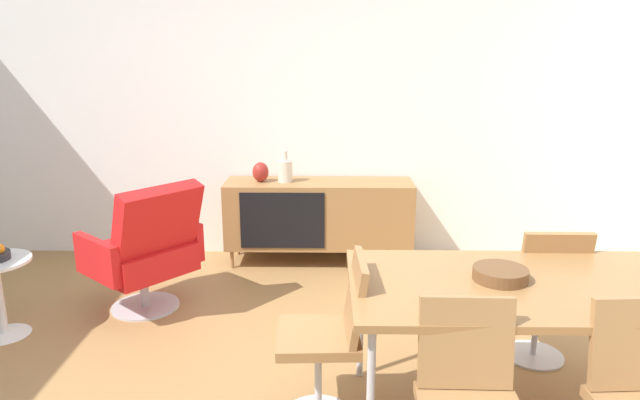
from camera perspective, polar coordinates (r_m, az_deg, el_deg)
The scene contains 9 objects.
wall_back at distance 5.08m, azimuth -4.16°, elevation 10.09°, with size 6.80×0.12×2.80m, color white.
sideboard at distance 4.94m, azimuth -0.14°, elevation -1.35°, with size 1.60×0.45×0.72m.
vase_cobalt at distance 4.86m, azimuth -3.49°, elevation 2.96°, with size 0.12×0.12×0.27m.
vase_sculptural_dark at distance 4.89m, azimuth -5.95°, elevation 2.80°, with size 0.14×0.14×0.17m.
dining_table at distance 2.90m, azimuth 19.12°, elevation -8.57°, with size 1.60×0.90×0.74m.
wooden_bowl_on_table at distance 2.88m, azimuth 17.53°, elevation -7.06°, with size 0.26×0.26×0.06m, color brown.
dining_chair_back_right at distance 3.59m, azimuth 21.43°, elevation -8.22°, with size 0.40×0.43×0.86m.
dining_chair_near_window at distance 2.86m, azimuth 1.07°, elevation -13.12°, with size 0.44×0.42×0.86m.
lounge_chair_red at distance 4.18m, azimuth -16.94°, elevation -4.63°, with size 0.91×0.91×0.95m.
Camera 1 is at (0.43, -2.45, 1.80)m, focal length 32.10 mm.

